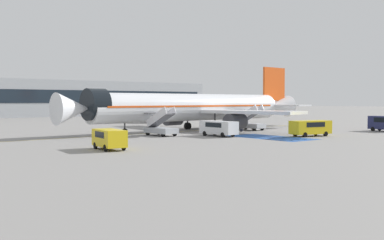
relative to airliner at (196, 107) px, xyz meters
name	(u,v)px	position (x,y,z in m)	size (l,w,h in m)	color
ground_plane	(187,131)	(-1.43, 0.31, -3.56)	(600.00, 600.00, 0.00)	gray
apron_leadline_yellow	(193,131)	(-0.59, -0.03, -3.56)	(0.20, 78.76, 0.01)	gold
apron_stand_patch_blue	(271,137)	(-0.59, -15.93, -3.56)	(5.48, 11.44, 0.01)	#2856A8
apron_walkway_bar_0	(274,140)	(-2.99, -18.65, -3.56)	(0.44, 3.60, 0.01)	silver
apron_walkway_bar_1	(281,139)	(-1.79, -18.65, -3.56)	(0.44, 3.60, 0.01)	silver
apron_walkway_bar_2	(288,139)	(-0.59, -18.65, -3.56)	(0.44, 3.60, 0.01)	silver
apron_walkway_bar_3	(294,138)	(0.61, -18.65, -3.56)	(0.44, 3.60, 0.01)	silver
airliner	(196,107)	(0.00, 0.00, 0.00)	(45.56, 33.28, 10.57)	silver
boarding_stairs_forward	(161,128)	(-9.87, -5.17, -2.59)	(2.47, 5.33, 3.83)	#ADB2BA
boarding_stairs_aft	(250,124)	(7.48, -4.17, -2.57)	(2.47, 5.33, 4.00)	#ADB2BA
fuel_tanker	(150,115)	(7.97, 25.39, -1.96)	(2.73, 8.97, 3.21)	#38383D
service_van_0	(219,127)	(-4.49, -10.53, -2.38)	(2.39, 5.36, 1.96)	silver
service_van_1	(109,137)	(-23.04, -16.22, -2.42)	(2.33, 4.41, 1.89)	yellow
service_van_2	(310,127)	(4.86, -17.78, -2.34)	(5.80, 3.01, 2.03)	yellow
ground_crew_0	(242,125)	(4.01, -5.95, -2.60)	(0.46, 0.47, 1.68)	#191E38
ground_crew_1	(233,124)	(3.23, -4.96, -2.49)	(0.42, 0.49, 1.85)	black
terminal_building	(30,98)	(-0.40, 76.07, 1.74)	(117.26, 12.10, 10.60)	#9EA3A8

